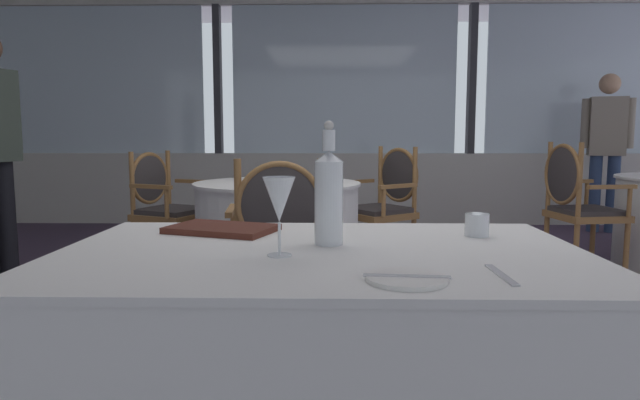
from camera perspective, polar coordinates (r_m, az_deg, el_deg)
name	(u,v)px	position (r m, az deg, el deg)	size (l,w,h in m)	color
ground_plane	(358,333)	(3.05, 3.95, -13.55)	(12.98, 12.98, 0.00)	#47384C
window_wall_far	(344,130)	(6.61, 2.49, 7.28)	(9.59, 0.14, 2.83)	beige
foreground_table	(321,376)	(1.65, 0.15, -17.74)	(1.46, 0.94, 0.74)	white
side_plate	(407,279)	(1.22, 8.99, -8.06)	(0.18, 0.18, 0.01)	white
butter_knife	(407,276)	(1.22, 8.99, -7.82)	(0.19, 0.02, 0.00)	silver
dinner_fork	(501,275)	(1.32, 18.28, -7.37)	(0.19, 0.02, 0.00)	silver
water_bottle	(329,195)	(1.58, 0.92, 0.54)	(0.08, 0.08, 0.36)	white
wine_glass	(279,201)	(1.43, -4.27, -0.08)	(0.09, 0.09, 0.21)	white
water_tumbler	(477,225)	(1.80, 15.96, -2.50)	(0.07, 0.07, 0.07)	white
menu_book	(222,229)	(1.84, -10.12, -2.96)	(0.34, 0.21, 0.02)	#512319
dining_chair_0_2	(576,198)	(4.58, 25.00, 0.18)	(0.53, 0.59, 1.01)	olive
background_table_1	(278,235)	(3.82, -4.42, -3.67)	(1.15, 1.15, 0.74)	white
dining_chair_1_0	(164,201)	(4.37, -15.91, -0.12)	(0.61, 0.64, 0.94)	olive
dining_chair_1_1	(280,236)	(2.81, -4.21, -3.75)	(0.57, 0.51, 0.94)	olive
dining_chair_1_2	(386,198)	(4.39, 6.89, 0.22)	(0.64, 0.66, 0.97)	olive
diner_person_1	(606,142)	(6.78, 27.56, 5.32)	(0.51, 0.29, 1.72)	#334770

